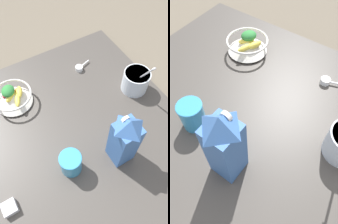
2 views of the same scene
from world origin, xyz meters
TOP-DOWN VIEW (x-y plane):
  - ground_plane at (0.00, 0.00)m, footprint 6.00×6.00m
  - countertop at (0.00, 0.00)m, footprint 1.09×1.09m
  - fruit_bowl at (0.14, -0.29)m, footprint 0.20×0.20m
  - milk_carton at (-0.15, 0.21)m, footprint 0.09×0.09m
  - yogurt_tub at (-0.43, -0.05)m, footprint 0.13×0.16m
  - drinking_cup at (0.06, 0.16)m, footprint 0.09×0.09m
  - spice_jar at (0.34, 0.18)m, footprint 0.05×0.05m
  - measuring_scoop at (-0.25, -0.31)m, footprint 0.10×0.05m

SIDE VIEW (x-z plane):
  - ground_plane at x=0.00m, z-range 0.00..0.00m
  - countertop at x=0.00m, z-range 0.00..0.05m
  - measuring_scoop at x=-0.25m, z-range 0.05..0.07m
  - spice_jar at x=0.34m, z-range 0.04..0.07m
  - fruit_bowl at x=0.14m, z-range 0.04..0.13m
  - drinking_cup at x=0.06m, z-range 0.05..0.16m
  - yogurt_tub at x=-0.43m, z-range -0.01..0.22m
  - milk_carton at x=-0.15m, z-range 0.05..0.34m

